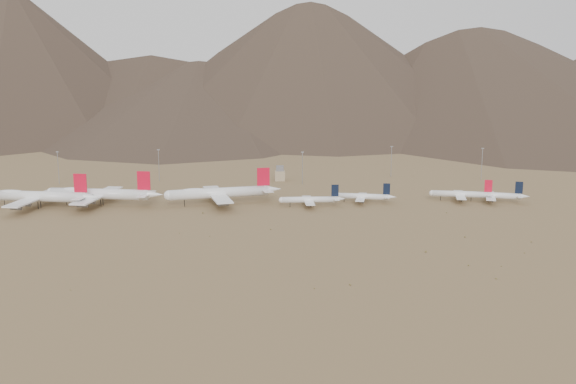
{
  "coord_description": "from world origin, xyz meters",
  "views": [
    {
      "loc": [
        15.44,
        -388.58,
        88.27
      ],
      "look_at": [
        32.82,
        30.0,
        7.85
      ],
      "focal_mm": 40.0,
      "sensor_mm": 36.0,
      "label": 1
    }
  ],
  "objects_px": {
    "widebody_centre": "(100,194)",
    "narrowbody_a": "(311,200)",
    "narrowbody_b": "(364,196)",
    "control_tower": "(280,174)",
    "widebody_east": "(220,193)",
    "widebody_west": "(37,196)"
  },
  "relations": [
    {
      "from": "widebody_east",
      "to": "control_tower",
      "type": "distance_m",
      "value": 100.86
    },
    {
      "from": "widebody_west",
      "to": "widebody_centre",
      "type": "bearing_deg",
      "value": 18.85
    },
    {
      "from": "control_tower",
      "to": "widebody_east",
      "type": "bearing_deg",
      "value": -114.95
    },
    {
      "from": "narrowbody_b",
      "to": "control_tower",
      "type": "xyz_separation_m",
      "value": [
        -53.76,
        90.01,
        0.84
      ]
    },
    {
      "from": "widebody_east",
      "to": "narrowbody_a",
      "type": "bearing_deg",
      "value": -21.95
    },
    {
      "from": "widebody_west",
      "to": "narrowbody_b",
      "type": "height_order",
      "value": "widebody_west"
    },
    {
      "from": "narrowbody_a",
      "to": "narrowbody_b",
      "type": "xyz_separation_m",
      "value": [
        36.25,
        10.27,
        -0.2
      ]
    },
    {
      "from": "narrowbody_a",
      "to": "narrowbody_b",
      "type": "height_order",
      "value": "narrowbody_a"
    },
    {
      "from": "widebody_centre",
      "to": "narrowbody_a",
      "type": "relative_size",
      "value": 1.81
    },
    {
      "from": "widebody_centre",
      "to": "narrowbody_a",
      "type": "distance_m",
      "value": 138.31
    },
    {
      "from": "widebody_west",
      "to": "widebody_centre",
      "type": "relative_size",
      "value": 0.98
    },
    {
      "from": "widebody_east",
      "to": "control_tower",
      "type": "height_order",
      "value": "widebody_east"
    },
    {
      "from": "widebody_west",
      "to": "control_tower",
      "type": "height_order",
      "value": "widebody_west"
    },
    {
      "from": "widebody_east",
      "to": "control_tower",
      "type": "bearing_deg",
      "value": 51.5
    },
    {
      "from": "narrowbody_b",
      "to": "widebody_centre",
      "type": "bearing_deg",
      "value": -166.23
    },
    {
      "from": "widebody_west",
      "to": "widebody_east",
      "type": "bearing_deg",
      "value": 13.32
    },
    {
      "from": "widebody_centre",
      "to": "widebody_east",
      "type": "distance_m",
      "value": 78.0
    },
    {
      "from": "control_tower",
      "to": "widebody_west",
      "type": "bearing_deg",
      "value": -148.26
    },
    {
      "from": "widebody_centre",
      "to": "widebody_east",
      "type": "height_order",
      "value": "widebody_centre"
    },
    {
      "from": "widebody_west",
      "to": "narrowbody_a",
      "type": "distance_m",
      "value": 176.49
    },
    {
      "from": "widebody_centre",
      "to": "narrowbody_b",
      "type": "bearing_deg",
      "value": 10.44
    },
    {
      "from": "widebody_west",
      "to": "control_tower",
      "type": "bearing_deg",
      "value": 41.67
    }
  ]
}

